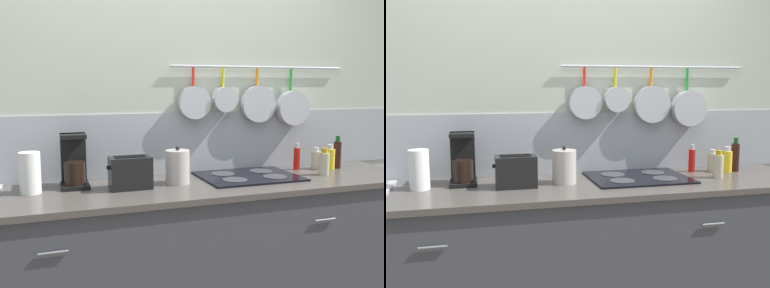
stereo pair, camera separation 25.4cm
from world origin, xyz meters
The scene contains 13 objects.
wall_back centered at (0.01, 0.37, 1.28)m, with size 7.20×0.15×2.60m.
cabinet_base centered at (0.00, 0.00, 0.45)m, with size 3.07×0.65×0.90m.
countertop centered at (0.00, 0.00, 0.91)m, with size 3.11×0.67×0.03m.
paper_towel_roll centered at (-0.87, 0.09, 1.05)m, with size 0.11×0.11×0.23m.
coffee_maker centered at (-0.63, 0.19, 1.06)m, with size 0.16×0.20×0.31m.
toaster centered at (-0.32, 0.03, 1.03)m, with size 0.25×0.15×0.19m.
kettle centered at (-0.03, 0.06, 1.03)m, with size 0.15×0.15×0.23m.
cooktop centered at (0.46, 0.08, 0.94)m, with size 0.63×0.48×0.01m.
bottle_cooking_wine centered at (0.90, 0.20, 1.02)m, with size 0.05×0.05×0.19m.
bottle_olive_oil centered at (0.97, -0.02, 1.01)m, with size 0.07×0.07×0.18m.
bottle_hot_sauce centered at (1.05, 0.18, 1.00)m, with size 0.07×0.07×0.15m.
bottle_dish_soap centered at (1.13, 0.13, 1.01)m, with size 0.07×0.07×0.18m.
bottle_vinegar centered at (1.21, 0.15, 1.04)m, with size 0.05×0.05×0.23m.
Camera 2 is at (-0.54, -2.45, 1.52)m, focal length 40.00 mm.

